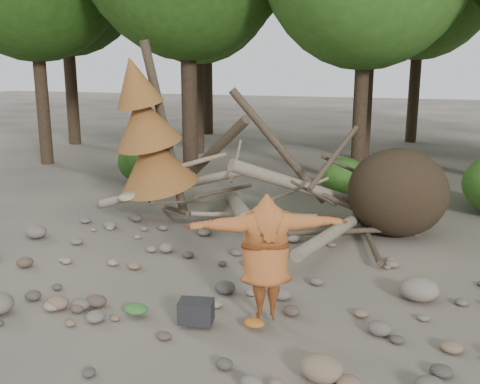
% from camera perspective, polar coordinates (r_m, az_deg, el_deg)
% --- Properties ---
extents(ground, '(120.00, 120.00, 0.00)m').
position_cam_1_polar(ground, '(9.22, -2.83, -10.56)').
color(ground, '#514C44').
rests_on(ground, ground).
extents(deadfall_pile, '(8.55, 5.24, 3.30)m').
position_cam_1_polar(deadfall_pile, '(12.36, 13.72, -0.09)').
color(deadfall_pile, '#332619').
rests_on(deadfall_pile, ground).
extents(dead_conifer, '(2.06, 2.16, 4.35)m').
position_cam_1_polar(dead_conifer, '(12.97, -9.72, 5.92)').
color(dead_conifer, '#4C3F30').
rests_on(dead_conifer, ground).
extents(bush_left, '(1.80, 1.80, 1.44)m').
position_cam_1_polar(bush_left, '(17.63, -10.02, 3.24)').
color(bush_left, '#254E14').
rests_on(bush_left, ground).
extents(bush_mid, '(1.40, 1.40, 1.12)m').
position_cam_1_polar(bush_mid, '(16.06, 10.93, 1.65)').
color(bush_mid, '#31631C').
rests_on(bush_mid, ground).
extents(frisbee_thrower, '(3.71, 1.60, 1.90)m').
position_cam_1_polar(frisbee_thrower, '(7.81, 2.74, -6.93)').
color(frisbee_thrower, '#A75625').
rests_on(frisbee_thrower, ground).
extents(backpack, '(0.56, 0.44, 0.33)m').
position_cam_1_polar(backpack, '(8.06, -4.70, -12.96)').
color(backpack, black).
rests_on(backpack, ground).
extents(cloth_green, '(0.38, 0.32, 0.14)m').
position_cam_1_polar(cloth_green, '(8.49, -11.03, -12.47)').
color(cloth_green, '#30692A').
rests_on(cloth_green, ground).
extents(cloth_orange, '(0.31, 0.25, 0.11)m').
position_cam_1_polar(cloth_orange, '(7.98, 1.53, -14.11)').
color(cloth_orange, '#A85E1C').
rests_on(cloth_orange, ground).
extents(boulder_front_right, '(0.53, 0.48, 0.32)m').
position_cam_1_polar(boulder_front_right, '(6.88, 8.73, -18.10)').
color(boulder_front_right, '#7D654E').
rests_on(boulder_front_right, ground).
extents(boulder_mid_right, '(0.64, 0.57, 0.38)m').
position_cam_1_polar(boulder_mid_right, '(9.30, 18.53, -9.79)').
color(boulder_mid_right, gray).
rests_on(boulder_mid_right, ground).
extents(boulder_mid_left, '(0.49, 0.45, 0.30)m').
position_cam_1_polar(boulder_mid_left, '(12.72, -20.95, -3.97)').
color(boulder_mid_left, '#695E58').
rests_on(boulder_mid_left, ground).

